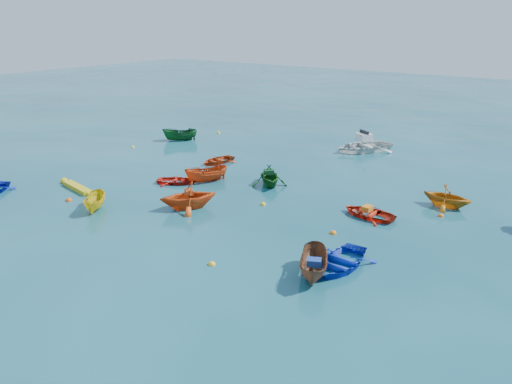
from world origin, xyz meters
The scene contains 26 objects.
ground centered at (0.00, 0.00, 0.00)m, with size 160.00×160.00×0.00m, color #0A3D4B.
sampan_brown_mid centered at (7.67, -1.48, 0.00)m, with size 1.18×3.14×1.21m, color brown.
dinghy_blue_se centered at (8.20, 0.01, 0.00)m, with size 2.50×3.50×0.73m, color #0F2FBF.
dinghy_orange_w centered at (-2.21, 1.37, 0.00)m, with size 2.80×3.25×1.71m, color #E04E15.
sampan_yellow_mid centered at (-6.44, -1.91, 0.00)m, with size 1.00×2.66×1.03m, color gold.
dinghy_red_nw centered at (-5.98, 4.29, 0.00)m, with size 1.90×2.66×0.55m, color red.
sampan_orange_n centered at (-4.58, 5.68, 0.00)m, with size 1.14×3.03×1.17m, color #C44112.
dinghy_green_n centered at (-0.74, 7.53, 0.00)m, with size 2.40×2.79×1.47m, color #124D15.
dinghy_red_ne centered at (6.82, 6.23, 0.00)m, with size 2.16×3.01×0.63m, color red.
dinghy_red_far centered at (-6.93, 9.69, 0.00)m, with size 2.02×2.82×0.59m, color #BD380F.
dinghy_orange_far centered at (9.89, 10.32, 0.00)m, with size 2.39×2.77×1.46m, color #BD6C11.
sampan_green_far centered at (-14.31, 13.31, 0.00)m, with size 1.15×3.07×1.19m, color #114A1C.
kayak_yellow centered at (-10.24, -0.39, 0.00)m, with size 0.55×3.74×0.37m, color gold, non-canonical shape.
motorboat_white centered at (0.58, 19.45, 0.00)m, with size 3.50×4.89×1.61m, color silver.
tarp_blue_a centered at (7.73, -1.61, 0.75)m, with size 0.59×0.45×0.29m, color #193D93.
tarp_orange_a centered at (-2.18, 1.41, 0.99)m, with size 0.56×0.43×0.27m, color #B94013.
tarp_green_b centered at (-0.82, 7.61, 0.88)m, with size 0.62×0.47×0.30m, color #11461C.
tarp_orange_b centered at (6.72, 6.24, 0.46)m, with size 0.59×0.45×0.29m, color orange.
buoy_or_a centered at (-8.95, -1.95, 0.00)m, with size 0.38×0.38×0.38m, color #E84D0C.
buoy_ye_a centered at (3.43, -3.21, 0.00)m, with size 0.33×0.33×0.33m, color yellow.
buoy_ye_b centered at (-15.85, 9.14, 0.00)m, with size 0.29×0.29×0.29m, color yellow.
buoy_or_c centered at (-5.97, 5.26, 0.00)m, with size 0.36×0.36×0.36m, color orange.
buoy_ye_c centered at (1.00, 4.31, 0.00)m, with size 0.34×0.34×0.34m, color yellow.
buoy_or_d centered at (6.28, 3.01, 0.00)m, with size 0.34×0.34×0.34m, color orange.
buoy_ye_d centered at (-13.40, 17.59, 0.00)m, with size 0.34×0.34×0.34m, color yellow.
buoy_or_e centered at (10.10, 8.60, 0.00)m, with size 0.31×0.31×0.31m, color #FF5A0D.
Camera 1 is at (16.66, -18.33, 10.52)m, focal length 35.00 mm.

